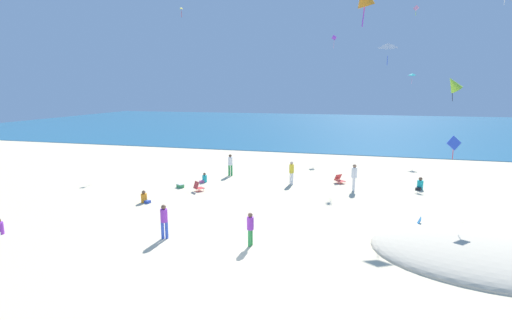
% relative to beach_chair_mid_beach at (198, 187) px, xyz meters
% --- Properties ---
extents(ground_plane, '(120.00, 120.00, 0.00)m').
position_rel_beach_chair_mid_beach_xyz_m(ground_plane, '(4.26, 1.79, -0.30)').
color(ground_plane, beige).
extents(ocean_water, '(120.00, 60.00, 0.05)m').
position_rel_beach_chair_mid_beach_xyz_m(ocean_water, '(4.26, 45.96, -0.28)').
color(ocean_water, '#236084').
rests_on(ocean_water, ground_plane).
extents(dune_mound, '(9.07, 6.35, 1.25)m').
position_rel_beach_chair_mid_beach_xyz_m(dune_mound, '(14.89, -5.82, -0.30)').
color(dune_mound, beige).
rests_on(dune_mound, ground_plane).
extents(beach_chair_mid_beach, '(0.74, 0.76, 0.65)m').
position_rel_beach_chair_mid_beach_xyz_m(beach_chair_mid_beach, '(0.00, 0.00, 0.00)').
color(beach_chair_mid_beach, '#D13D3D').
rests_on(beach_chair_mid_beach, ground_plane).
extents(beach_chair_far_right, '(0.65, 0.65, 0.56)m').
position_rel_beach_chair_mid_beach_xyz_m(beach_chair_far_right, '(12.69, -3.62, -0.05)').
color(beach_chair_far_right, '#2370B2').
rests_on(beach_chair_far_right, ground_plane).
extents(beach_chair_far_left, '(0.84, 0.84, 0.60)m').
position_rel_beach_chair_mid_beach_xyz_m(beach_chair_far_left, '(8.67, 4.45, -0.04)').
color(beach_chair_far_left, '#D13D3D').
rests_on(beach_chair_far_left, ground_plane).
extents(cooler_box, '(0.58, 0.54, 0.25)m').
position_rel_beach_chair_mid_beach_xyz_m(cooler_box, '(-1.51, 0.55, -0.17)').
color(cooler_box, '#339956').
rests_on(cooler_box, ground_plane).
extents(person_0, '(0.59, 0.72, 0.81)m').
position_rel_beach_chair_mid_beach_xyz_m(person_0, '(13.82, 4.06, -0.00)').
color(person_0, '#19ADB2').
rests_on(person_0, ground_plane).
extents(person_1, '(0.62, 0.41, 0.72)m').
position_rel_beach_chair_mid_beach_xyz_m(person_1, '(-2.01, -3.03, -0.04)').
color(person_1, orange).
rests_on(person_1, ground_plane).
extents(person_2, '(0.55, 0.59, 0.67)m').
position_rel_beach_chair_mid_beach_xyz_m(person_2, '(-0.52, 2.30, -0.05)').
color(person_2, '#19ADB2').
rests_on(person_2, ground_plane).
extents(person_3, '(0.36, 0.36, 1.74)m').
position_rel_beach_chair_mid_beach_xyz_m(person_3, '(9.64, 2.65, 0.70)').
color(person_3, white).
rests_on(person_3, ground_plane).
extents(person_5, '(0.35, 0.35, 1.64)m').
position_rel_beach_chair_mid_beach_xyz_m(person_5, '(0.63, 4.66, 0.65)').
color(person_5, green).
rests_on(person_5, ground_plane).
extents(person_6, '(0.41, 0.41, 1.54)m').
position_rel_beach_chair_mid_beach_xyz_m(person_6, '(1.66, -7.50, 0.59)').
color(person_6, blue).
rests_on(person_6, ground_plane).
extents(person_7, '(0.35, 0.35, 1.44)m').
position_rel_beach_chair_mid_beach_xyz_m(person_7, '(5.48, -7.30, 0.53)').
color(person_7, green).
rests_on(person_7, ground_plane).
extents(person_8, '(0.45, 0.45, 1.60)m').
position_rel_beach_chair_mid_beach_xyz_m(person_8, '(5.50, 3.26, 0.62)').
color(person_8, white).
rests_on(person_8, ground_plane).
extents(kite_lime, '(1.14, 0.85, 1.57)m').
position_rel_beach_chair_mid_beach_xyz_m(kite_lime, '(15.16, 3.79, 6.43)').
color(kite_lime, '#99DB33').
extents(kite_blue, '(0.67, 0.22, 1.08)m').
position_rel_beach_chair_mid_beach_xyz_m(kite_blue, '(13.92, -2.77, 3.68)').
color(kite_blue, blue).
extents(kite_pink, '(0.49, 0.33, 0.92)m').
position_rel_beach_chair_mid_beach_xyz_m(kite_pink, '(14.44, 16.63, 13.28)').
color(kite_pink, pink).
extents(kite_teal, '(0.60, 0.49, 0.99)m').
position_rel_beach_chair_mid_beach_xyz_m(kite_teal, '(14.64, 17.42, 7.49)').
color(kite_teal, '#1EADAD').
extents(kite_purple, '(0.56, 0.24, 1.36)m').
position_rel_beach_chair_mid_beach_xyz_m(kite_purple, '(7.06, 20.36, 11.39)').
color(kite_purple, purple).
extents(kite_yellow, '(0.29, 0.38, 0.92)m').
position_rel_beach_chair_mid_beach_xyz_m(kite_yellow, '(-6.89, 13.04, 13.66)').
color(kite_yellow, yellow).
extents(kite_white, '(0.85, 0.66, 1.28)m').
position_rel_beach_chair_mid_beach_xyz_m(kite_white, '(11.08, 1.11, 8.49)').
color(kite_white, white).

